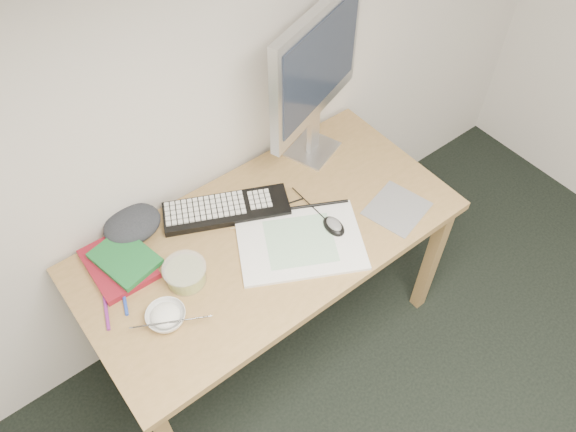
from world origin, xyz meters
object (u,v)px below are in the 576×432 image
sketchpad (300,242)px  monitor (316,69)px  desk (269,248)px  rice_bowl (166,317)px  keyboard (227,209)px

sketchpad → monitor: size_ratio=0.69×
desk → monitor: 0.68m
desk → monitor: monitor is taller
sketchpad → monitor: (0.34, 0.34, 0.40)m
desk → sketchpad: (0.07, -0.10, 0.09)m
sketchpad → rice_bowl: size_ratio=3.41×
sketchpad → rice_bowl: (-0.53, 0.02, 0.01)m
monitor → desk: bearing=-168.9°
keyboard → rice_bowl: bearing=-121.9°
desk → keyboard: 0.21m
desk → sketchpad: sketchpad is taller
desk → sketchpad: size_ratio=3.17×
sketchpad → monitor: 0.62m
desk → monitor: (0.41, 0.24, 0.48)m
desk → keyboard: keyboard is taller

